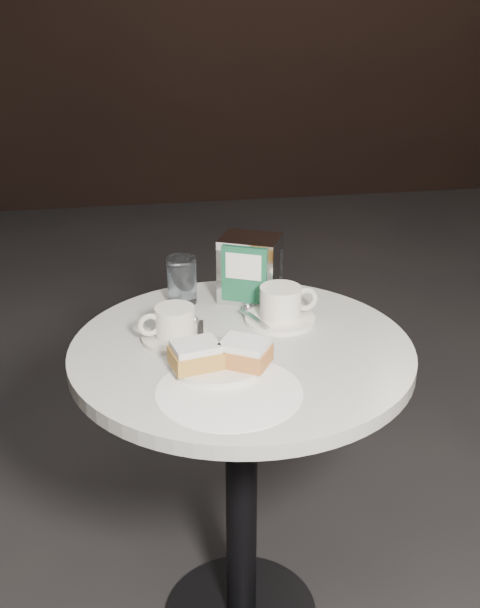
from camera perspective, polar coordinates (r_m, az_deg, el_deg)
name	(u,v)px	position (r m, az deg, el deg)	size (l,w,h in m)	color
cafe_table	(242,428)	(1.65, 0.12, -9.30)	(0.70, 0.70, 0.74)	black
sugar_spill	(229,392)	(1.39, -0.83, -6.57)	(0.27, 0.27, 0.00)	white
beignet_plate	(220,358)	(1.45, -1.54, -4.03)	(0.21, 0.20, 0.06)	silver
coffee_cup_left	(174,326)	(1.56, -4.94, -1.65)	(0.16, 0.16, 0.07)	beige
coffee_cup_right	(281,307)	(1.64, 3.09, -0.19)	(0.17, 0.17, 0.08)	white
water_glass_left	(182,281)	(1.73, -4.37, 1.75)	(0.07, 0.07, 0.11)	silver
water_glass_right	(268,273)	(1.76, 2.07, 2.34)	(0.09, 0.09, 0.11)	white
napkin_dispenser	(250,269)	(1.73, 0.75, 2.65)	(0.16, 0.15, 0.15)	silver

